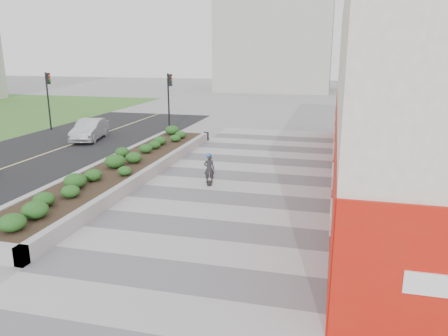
% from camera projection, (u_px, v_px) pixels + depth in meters
% --- Properties ---
extents(ground, '(160.00, 160.00, 0.00)m').
position_uv_depth(ground, '(188.00, 252.00, 12.67)').
color(ground, gray).
rests_on(ground, ground).
extents(walkway, '(8.00, 36.00, 0.01)m').
position_uv_depth(walkway, '(215.00, 216.00, 15.48)').
color(walkway, '#A8A8AD').
rests_on(walkway, ground).
extents(building, '(6.04, 24.08, 8.00)m').
position_uv_depth(building, '(411.00, 92.00, 18.41)').
color(building, beige).
rests_on(building, ground).
extents(planter, '(3.00, 18.00, 0.90)m').
position_uv_depth(planter, '(125.00, 167.00, 20.42)').
color(planter, '#9E9EA0').
rests_on(planter, ground).
extents(street, '(10.00, 40.00, 0.00)m').
position_uv_depth(street, '(8.00, 167.00, 22.06)').
color(street, black).
rests_on(street, ground).
extents(traffic_signal_near, '(0.33, 0.28, 4.20)m').
position_uv_depth(traffic_signal_near, '(169.00, 95.00, 30.06)').
color(traffic_signal_near, black).
rests_on(traffic_signal_near, ground).
extents(traffic_signal_far, '(0.33, 0.28, 4.20)m').
position_uv_depth(traffic_signal_far, '(48.00, 92.00, 31.76)').
color(traffic_signal_far, black).
rests_on(traffic_signal_far, ground).
extents(distant_bldg_north_l, '(16.00, 12.00, 20.00)m').
position_uv_depth(distant_bldg_north_l, '(276.00, 20.00, 62.78)').
color(distant_bldg_north_l, '#ADAAA3').
rests_on(distant_bldg_north_l, ground).
extents(distant_bldg_north_r, '(14.00, 10.00, 24.00)m').
position_uv_depth(distant_bldg_north_r, '(421.00, 5.00, 62.23)').
color(distant_bldg_north_r, '#ADAAA3').
rests_on(distant_bldg_north_r, ground).
extents(manhole_cover, '(0.44, 0.44, 0.01)m').
position_uv_depth(manhole_cover, '(229.00, 217.00, 15.36)').
color(manhole_cover, '#595654').
rests_on(manhole_cover, ground).
extents(skateboarder, '(0.54, 0.75, 1.42)m').
position_uv_depth(skateboarder, '(209.00, 169.00, 18.96)').
color(skateboarder, beige).
rests_on(skateboarder, ground).
extents(car_silver, '(2.29, 4.31, 1.35)m').
position_uv_depth(car_silver, '(90.00, 130.00, 28.60)').
color(car_silver, silver).
rests_on(car_silver, ground).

